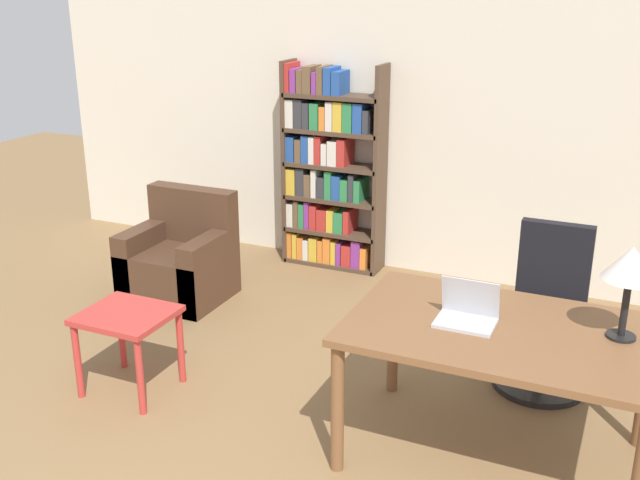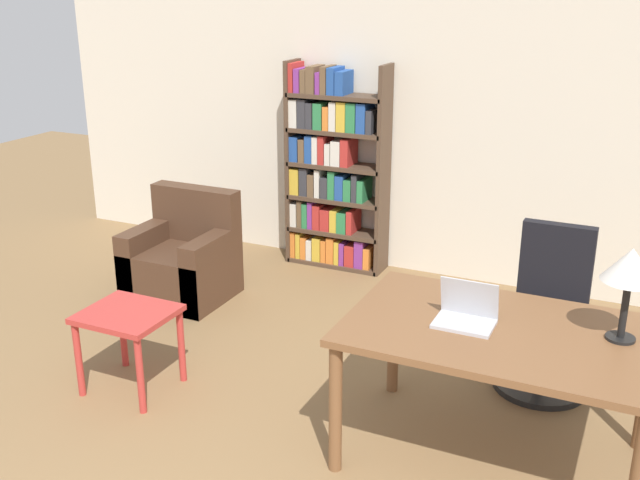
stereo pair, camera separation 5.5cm
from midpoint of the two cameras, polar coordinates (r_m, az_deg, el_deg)
The scene contains 8 objects.
wall_back at distance 6.31m, azimuth 10.65°, elevation 8.80°, with size 8.00×0.06×2.70m.
desk at distance 4.01m, azimuth 13.21°, elevation -7.68°, with size 1.57×1.01×0.78m.
laptop at distance 3.96m, azimuth 10.75°, elevation -5.52°, with size 0.30×0.22×0.23m.
table_lamp at distance 3.89m, azimuth 22.24°, elevation -1.87°, with size 0.27×0.27×0.48m.
office_chair at distance 4.95m, azimuth 16.54°, elevation -5.87°, with size 0.59×0.59×1.04m.
side_table_blue at distance 4.81m, azimuth -14.77°, elevation -6.39°, with size 0.54×0.49×0.53m.
armchair at distance 6.16m, azimuth -10.86°, elevation -1.70°, with size 0.77×0.68×0.87m.
bookshelf at distance 6.60m, azimuth 0.37°, elevation 5.20°, with size 0.90×0.28×1.81m.
Camera 1 is at (1.43, -1.52, 2.48)m, focal length 42.00 mm.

